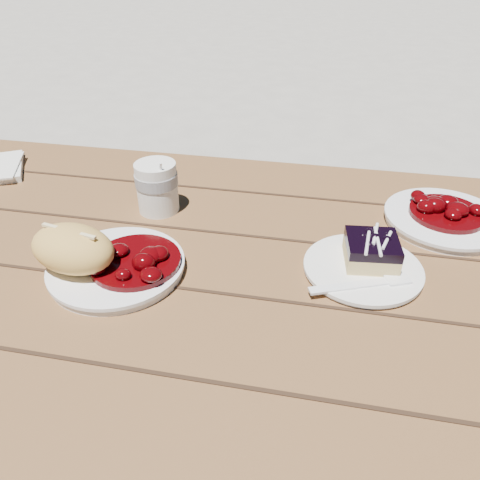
% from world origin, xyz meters
% --- Properties ---
extents(picnic_table, '(2.00, 1.55, 0.75)m').
position_xyz_m(picnic_table, '(0.00, -0.00, 0.59)').
color(picnic_table, brown).
rests_on(picnic_table, ground).
extents(main_plate, '(0.20, 0.20, 0.02)m').
position_xyz_m(main_plate, '(-0.02, -0.06, 0.76)').
color(main_plate, white).
rests_on(main_plate, picnic_table).
extents(goulash_stew, '(0.14, 0.14, 0.04)m').
position_xyz_m(goulash_stew, '(0.01, -0.06, 0.79)').
color(goulash_stew, '#4C0205').
rests_on(goulash_stew, main_plate).
extents(bread_roll, '(0.15, 0.12, 0.07)m').
position_xyz_m(bread_roll, '(-0.07, -0.08, 0.80)').
color(bread_roll, '#E3B257').
rests_on(bread_roll, main_plate).
extents(dessert_plate, '(0.18, 0.18, 0.01)m').
position_xyz_m(dessert_plate, '(0.36, 0.01, 0.76)').
color(dessert_plate, white).
rests_on(dessert_plate, picnic_table).
extents(blueberry_cake, '(0.09, 0.09, 0.05)m').
position_xyz_m(blueberry_cake, '(0.37, 0.03, 0.78)').
color(blueberry_cake, '#DDC279').
rests_on(blueberry_cake, dessert_plate).
extents(fork_dessert, '(0.16, 0.08, 0.00)m').
position_xyz_m(fork_dessert, '(0.34, -0.04, 0.76)').
color(fork_dessert, white).
rests_on(fork_dessert, dessert_plate).
extents(coffee_cup, '(0.08, 0.08, 0.10)m').
position_xyz_m(coffee_cup, '(-0.02, 0.14, 0.80)').
color(coffee_cup, white).
rests_on(coffee_cup, picnic_table).
extents(second_plate, '(0.21, 0.21, 0.02)m').
position_xyz_m(second_plate, '(0.51, 0.19, 0.76)').
color(second_plate, white).
rests_on(second_plate, picnic_table).
extents(second_stew, '(0.13, 0.13, 0.04)m').
position_xyz_m(second_stew, '(0.51, 0.19, 0.79)').
color(second_stew, '#4C0205').
rests_on(second_stew, second_plate).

